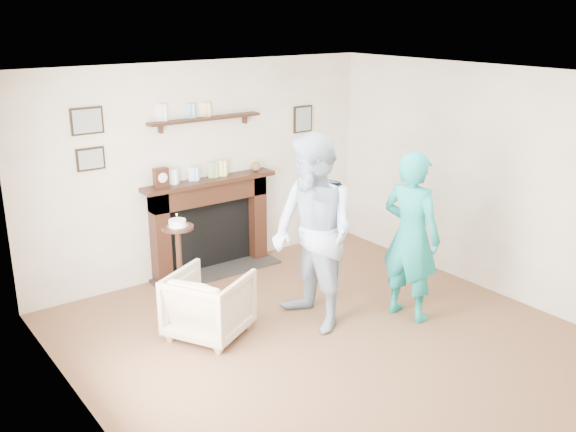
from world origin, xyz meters
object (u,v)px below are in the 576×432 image
object	(u,v)px
man	(312,324)
armchair	(210,334)
pedestal_table	(179,251)
woman	(406,315)

from	to	relation	value
man	armchair	bearing A→B (deg)	-111.80
man	pedestal_table	world-z (taller)	pedestal_table
armchair	pedestal_table	size ratio (longest dim) A/B	0.68
woman	pedestal_table	bearing A→B (deg)	37.84
armchair	woman	xyz separation A→B (m)	(1.86, -0.85, 0.00)
armchair	man	distance (m)	1.03
armchair	woman	distance (m)	2.04
woman	pedestal_table	xyz separation A→B (m)	(-1.81, 1.54, 0.65)
armchair	man	xyz separation A→B (m)	(0.94, -0.43, 0.00)
man	pedestal_table	size ratio (longest dim) A/B	1.84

